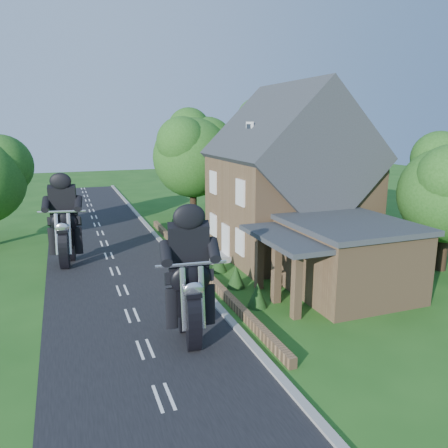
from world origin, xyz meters
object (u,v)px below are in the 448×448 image
object	(u,v)px
annex	(345,256)
motorcycle_follow	(67,252)
house	(288,183)
motorcycle_lead	(190,322)
garden_wall	(196,265)

from	to	relation	value
annex	motorcycle_follow	distance (m)	15.09
house	motorcycle_lead	distance (m)	13.10
annex	motorcycle_follow	xyz separation A→B (m)	(-12.23, 8.79, -0.98)
house	motorcycle_follow	world-z (taller)	house
garden_wall	motorcycle_follow	bearing A→B (deg)	155.83
motorcycle_lead	motorcycle_follow	distance (m)	11.72
garden_wall	motorcycle_follow	xyz separation A→B (m)	(-6.66, 2.99, 0.59)
house	motorcycle_follow	xyz separation A→B (m)	(-12.85, 1.99, -3.55)
house	motorcycle_follow	distance (m)	13.48
house	motorcycle_lead	xyz separation A→B (m)	(-8.82, -9.01, -3.57)
motorcycle_lead	garden_wall	bearing A→B (deg)	-102.62
annex	house	bearing A→B (deg)	84.76
house	motorcycle_lead	world-z (taller)	house
annex	motorcycle_lead	bearing A→B (deg)	-164.88
garden_wall	house	size ratio (longest dim) A/B	2.15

